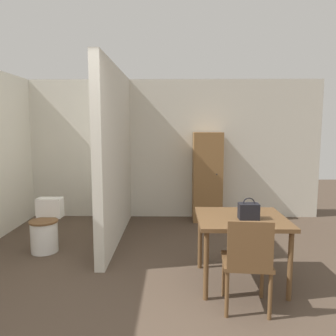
{
  "coord_description": "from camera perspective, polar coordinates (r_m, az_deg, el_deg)",
  "views": [
    {
      "loc": [
        0.22,
        -2.28,
        1.67
      ],
      "look_at": [
        0.15,
        1.96,
        1.13
      ],
      "focal_mm": 35.0,
      "sensor_mm": 36.0,
      "label": 1
    }
  ],
  "objects": [
    {
      "name": "wooden_cabinet",
      "position": [
        5.81,
        6.85,
        -1.55
      ],
      "size": [
        0.5,
        0.43,
        1.57
      ],
      "color": "brown",
      "rests_on": "ground_plane"
    },
    {
      "name": "dining_table",
      "position": [
        3.58,
        12.62,
        -9.63
      ],
      "size": [
        0.92,
        0.84,
        0.72
      ],
      "color": "brown",
      "rests_on": "ground_plane"
    },
    {
      "name": "wooden_chair",
      "position": [
        3.11,
        13.67,
        -15.32
      ],
      "size": [
        0.46,
        0.46,
        0.88
      ],
      "rotation": [
        0.0,
        0.0,
        -0.08
      ],
      "color": "brown",
      "rests_on": "ground_plane"
    },
    {
      "name": "toilet",
      "position": [
        4.78,
        -20.53,
        -9.92
      ],
      "size": [
        0.37,
        0.52,
        0.68
      ],
      "color": "white",
      "rests_on": "ground_plane"
    },
    {
      "name": "partition_wall",
      "position": [
        4.84,
        -9.13,
        2.22
      ],
      "size": [
        0.12,
        2.38,
        2.5
      ],
      "color": "beige",
      "rests_on": "ground_plane"
    },
    {
      "name": "wall_back",
      "position": [
        6.02,
        -1.18,
        3.27
      ],
      "size": [
        5.75,
        0.12,
        2.5
      ],
      "color": "beige",
      "rests_on": "ground_plane"
    },
    {
      "name": "handbag",
      "position": [
        3.47,
        13.86,
        -7.27
      ],
      "size": [
        0.2,
        0.13,
        0.22
      ],
      "color": "black",
      "rests_on": "dining_table"
    }
  ]
}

